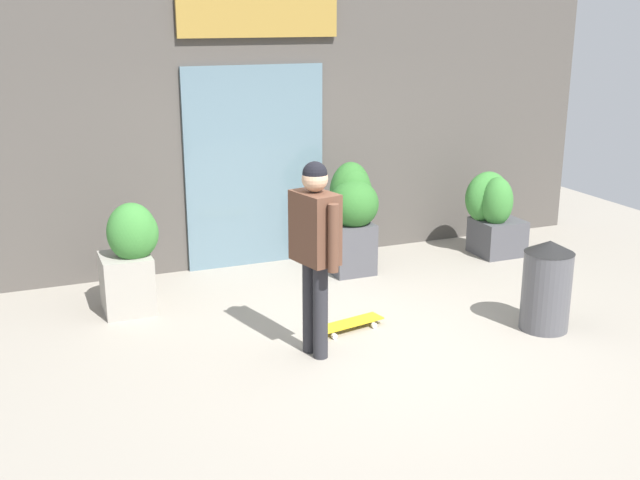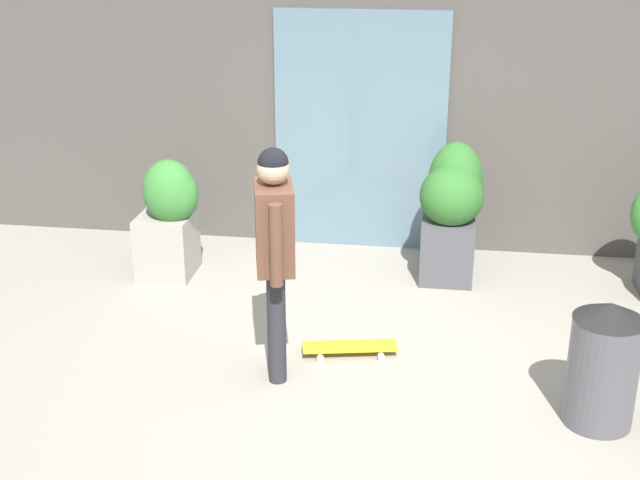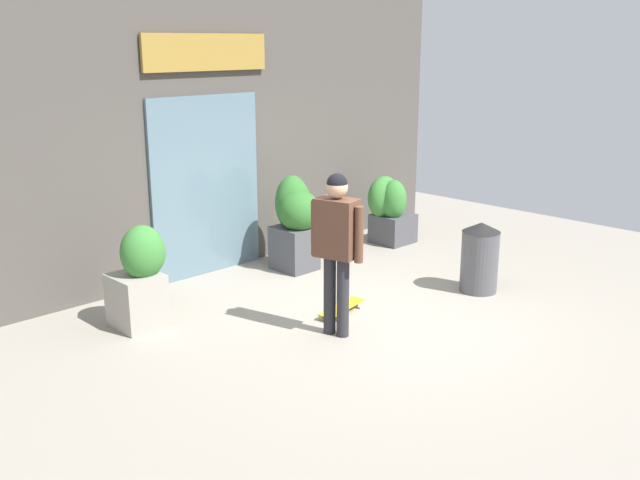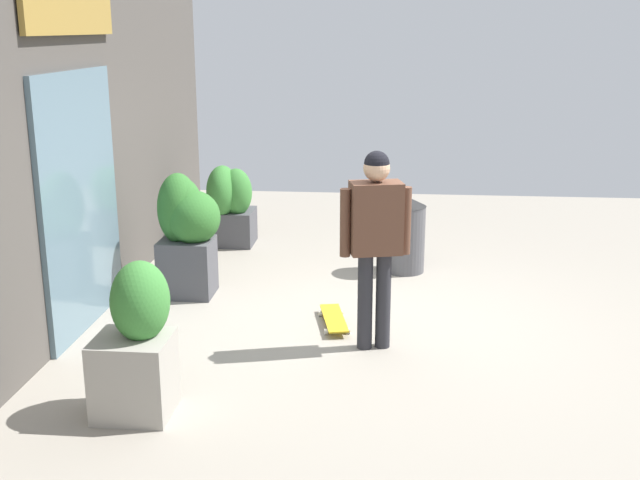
% 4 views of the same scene
% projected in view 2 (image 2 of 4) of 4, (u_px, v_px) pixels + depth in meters
% --- Properties ---
extents(ground_plane, '(12.00, 12.00, 0.00)m').
position_uv_depth(ground_plane, '(349.00, 376.00, 6.26)').
color(ground_plane, gray).
extents(building_facade, '(8.56, 0.31, 3.74)m').
position_uv_depth(building_facade, '(383.00, 60.00, 8.14)').
color(building_facade, '#4C4742').
rests_on(building_facade, ground_plane).
extents(skateboarder, '(0.35, 0.59, 1.73)m').
position_uv_depth(skateboarder, '(275.00, 241.00, 5.90)').
color(skateboarder, '#28282D').
rests_on(skateboarder, ground_plane).
extents(skateboard, '(0.75, 0.33, 0.08)m').
position_uv_depth(skateboard, '(350.00, 347.00, 6.55)').
color(skateboard, gold).
rests_on(skateboard, ground_plane).
extents(planter_box_left, '(0.57, 0.65, 1.28)m').
position_uv_depth(planter_box_left, '(452.00, 204.00, 7.66)').
color(planter_box_left, '#47474C').
rests_on(planter_box_left, ground_plane).
extents(planter_box_mid, '(0.58, 0.54, 1.13)m').
position_uv_depth(planter_box_mid, '(169.00, 214.00, 7.76)').
color(planter_box_mid, gray).
rests_on(planter_box_mid, ground_plane).
extents(trash_bin, '(0.47, 0.47, 0.88)m').
position_uv_depth(trash_bin, '(603.00, 363.00, 5.55)').
color(trash_bin, '#4C4C51').
rests_on(trash_bin, ground_plane).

